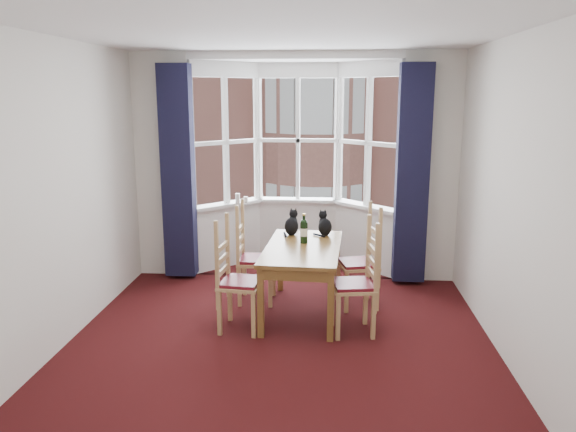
# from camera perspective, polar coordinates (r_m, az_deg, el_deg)

# --- Properties ---
(floor) EXTENTS (4.50, 4.50, 0.00)m
(floor) POSITION_cam_1_polar(r_m,az_deg,el_deg) (5.21, -1.08, -13.89)
(floor) COLOR black
(floor) RESTS_ON ground
(ceiling) EXTENTS (4.50, 4.50, 0.00)m
(ceiling) POSITION_cam_1_polar(r_m,az_deg,el_deg) (4.70, -1.22, 18.43)
(ceiling) COLOR white
(ceiling) RESTS_ON floor
(wall_left) EXTENTS (0.00, 4.50, 4.50)m
(wall_left) POSITION_cam_1_polar(r_m,az_deg,el_deg) (5.33, -23.07, 1.61)
(wall_left) COLOR silver
(wall_left) RESTS_ON floor
(wall_right) EXTENTS (0.00, 4.50, 4.50)m
(wall_right) POSITION_cam_1_polar(r_m,az_deg,el_deg) (4.98, 22.41, 0.97)
(wall_right) COLOR silver
(wall_right) RESTS_ON floor
(wall_near) EXTENTS (4.00, 0.00, 4.00)m
(wall_near) POSITION_cam_1_polar(r_m,az_deg,el_deg) (2.60, -5.97, -8.05)
(wall_near) COLOR silver
(wall_near) RESTS_ON floor
(wall_back_pier_left) EXTENTS (0.70, 0.12, 2.80)m
(wall_back_pier_left) POSITION_cam_1_polar(r_m,az_deg,el_deg) (7.27, -12.50, 4.94)
(wall_back_pier_left) COLOR silver
(wall_back_pier_left) RESTS_ON floor
(wall_back_pier_right) EXTENTS (0.70, 0.12, 2.80)m
(wall_back_pier_right) POSITION_cam_1_polar(r_m,az_deg,el_deg) (7.06, 14.18, 4.65)
(wall_back_pier_right) COLOR silver
(wall_back_pier_right) RESTS_ON floor
(bay_window) EXTENTS (2.76, 0.94, 2.80)m
(bay_window) POSITION_cam_1_polar(r_m,az_deg,el_deg) (7.47, 0.90, 5.43)
(bay_window) COLOR white
(bay_window) RESTS_ON floor
(curtain_left) EXTENTS (0.38, 0.22, 2.60)m
(curtain_left) POSITION_cam_1_polar(r_m,az_deg,el_deg) (7.04, -11.10, 4.36)
(curtain_left) COLOR black
(curtain_left) RESTS_ON floor
(curtain_right) EXTENTS (0.38, 0.22, 2.60)m
(curtain_right) POSITION_cam_1_polar(r_m,az_deg,el_deg) (6.85, 12.50, 4.08)
(curtain_right) COLOR black
(curtain_right) RESTS_ON floor
(dining_table) EXTENTS (0.84, 1.47, 0.74)m
(dining_table) POSITION_cam_1_polar(r_m,az_deg,el_deg) (5.90, 1.52, -3.93)
(dining_table) COLOR brown
(dining_table) RESTS_ON floor
(chair_left_near) EXTENTS (0.44, 0.46, 0.92)m
(chair_left_near) POSITION_cam_1_polar(r_m,az_deg,el_deg) (5.59, -5.72, -6.81)
(chair_left_near) COLOR tan
(chair_left_near) RESTS_ON floor
(chair_left_far) EXTENTS (0.40, 0.42, 0.92)m
(chair_left_far) POSITION_cam_1_polar(r_m,az_deg,el_deg) (6.31, -4.02, -4.54)
(chair_left_far) COLOR tan
(chair_left_far) RESTS_ON floor
(chair_right_near) EXTENTS (0.46, 0.48, 0.92)m
(chair_right_near) POSITION_cam_1_polar(r_m,az_deg,el_deg) (5.53, 7.54, -7.07)
(chair_right_near) COLOR tan
(chair_right_near) RESTS_ON floor
(chair_right_far) EXTENTS (0.49, 0.50, 0.92)m
(chair_right_far) POSITION_cam_1_polar(r_m,az_deg,el_deg) (6.22, 7.91, -4.88)
(chair_right_far) COLOR tan
(chair_right_far) RESTS_ON floor
(cat_left) EXTENTS (0.20, 0.25, 0.30)m
(cat_left) POSITION_cam_1_polar(r_m,az_deg,el_deg) (6.33, 0.39, -0.89)
(cat_left) COLOR black
(cat_left) RESTS_ON dining_table
(cat_right) EXTENTS (0.22, 0.25, 0.29)m
(cat_right) POSITION_cam_1_polar(r_m,az_deg,el_deg) (6.32, 3.76, -0.98)
(cat_right) COLOR black
(cat_right) RESTS_ON dining_table
(wine_bottle) EXTENTS (0.08, 0.08, 0.32)m
(wine_bottle) POSITION_cam_1_polar(r_m,az_deg,el_deg) (5.98, 1.62, -1.45)
(wine_bottle) COLOR black
(wine_bottle) RESTS_ON dining_table
(candle_tall) EXTENTS (0.06, 0.06, 0.13)m
(candle_tall) POSITION_cam_1_polar(r_m,az_deg,el_deg) (7.48, -5.14, 1.80)
(candle_tall) COLOR white
(candle_tall) RESTS_ON bay_window
(candle_short) EXTENTS (0.06, 0.06, 0.09)m
(candle_short) POSITION_cam_1_polar(r_m,az_deg,el_deg) (7.50, -4.31, 1.65)
(candle_short) COLOR white
(candle_short) RESTS_ON bay_window
(street) EXTENTS (80.00, 80.00, 0.00)m
(street) POSITION_cam_1_polar(r_m,az_deg,el_deg) (37.82, 3.62, -0.31)
(street) COLOR #333335
(street) RESTS_ON ground
(tenement_building) EXTENTS (18.40, 7.80, 15.20)m
(tenement_building) POSITION_cam_1_polar(r_m,az_deg,el_deg) (18.68, 3.07, 10.21)
(tenement_building) COLOR #A56455
(tenement_building) RESTS_ON street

